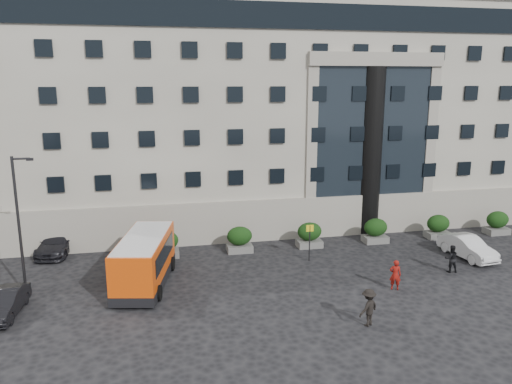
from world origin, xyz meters
TOP-DOWN VIEW (x-y plane):
  - ground at (0.00, 0.00)m, footprint 120.00×120.00m
  - civic_building at (6.00, 22.00)m, footprint 44.00×24.00m
  - entrance_column at (12.00, 10.30)m, footprint 1.80×1.80m
  - hedge_a at (-4.00, 7.80)m, footprint 1.80×1.26m
  - hedge_b at (1.20, 7.80)m, footprint 1.80×1.26m
  - hedge_c at (6.40, 7.80)m, footprint 1.80×1.26m
  - hedge_d at (11.60, 7.80)m, footprint 1.80×1.26m
  - hedge_e at (16.80, 7.80)m, footprint 1.80×1.26m
  - hedge_f at (22.00, 7.80)m, footprint 1.80×1.26m
  - street_lamp at (-11.94, 3.00)m, footprint 1.16×0.18m
  - bus_stop_sign at (5.50, 5.00)m, footprint 0.50×0.08m
  - minibus at (-5.34, 3.17)m, footprint 3.86×7.47m
  - red_truck at (-13.36, 15.34)m, footprint 3.46×5.70m
  - parked_car_b at (-12.44, 0.54)m, footprint 1.73×4.19m
  - parked_car_c at (-11.50, 10.24)m, footprint 2.66×5.27m
  - parked_car_d at (-11.66, 14.56)m, footprint 3.20×5.85m
  - white_taxi at (16.39, 3.43)m, footprint 2.13×4.71m
  - pedestrian_a at (8.94, -0.56)m, footprint 0.78×0.66m
  - pedestrian_b at (13.73, 1.25)m, footprint 0.98×0.84m
  - pedestrian_c at (5.58, -4.34)m, footprint 1.43×1.23m

SIDE VIEW (x-z plane):
  - ground at x=0.00m, z-range 0.00..0.00m
  - parked_car_b at x=-12.44m, z-range 0.00..1.35m
  - parked_car_c at x=-11.50m, z-range 0.00..1.47m
  - white_taxi at x=16.39m, z-range 0.00..1.50m
  - parked_car_d at x=-11.66m, z-range 0.00..1.56m
  - pedestrian_b at x=13.73m, z-range 0.00..1.78m
  - pedestrian_a at x=8.94m, z-range 0.00..1.81m
  - hedge_a at x=-4.00m, z-range 0.01..1.85m
  - hedge_b at x=1.20m, z-range 0.01..1.85m
  - hedge_c at x=6.40m, z-range 0.01..1.85m
  - hedge_d at x=11.60m, z-range 0.01..1.85m
  - hedge_e at x=16.80m, z-range 0.01..1.85m
  - hedge_f at x=22.00m, z-range 0.01..1.85m
  - pedestrian_c at x=5.58m, z-range 0.00..1.92m
  - red_truck at x=-13.36m, z-range 0.03..2.90m
  - minibus at x=-5.34m, z-range 0.15..3.12m
  - bus_stop_sign at x=5.50m, z-range 0.47..2.99m
  - street_lamp at x=-11.94m, z-range 0.37..8.37m
  - entrance_column at x=12.00m, z-range 0.00..13.00m
  - civic_building at x=6.00m, z-range 0.00..18.00m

